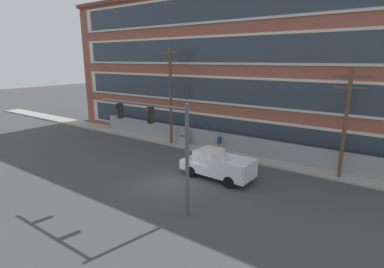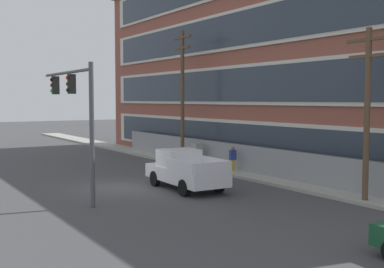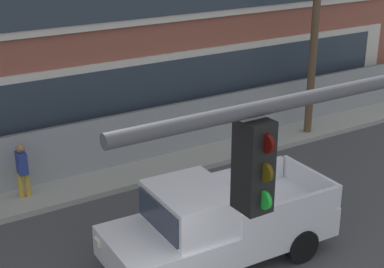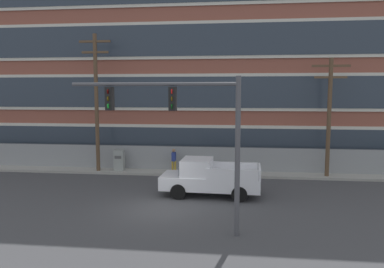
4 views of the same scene
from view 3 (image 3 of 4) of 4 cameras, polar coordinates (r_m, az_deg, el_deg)
sidewalk_building_side at (r=17.08m, az=-14.04°, el=-5.39°), size 80.00×2.19×0.16m
chain_link_fence at (r=17.08m, az=-14.38°, el=-2.33°), size 32.25×0.06×1.80m
pickup_truck_white at (r=13.20m, az=2.31°, el=-8.76°), size 5.35×2.36×1.96m
utility_pole_midblock at (r=20.07m, az=11.93°, el=11.20°), size 2.32×0.26×7.62m
pedestrian_near_cabinet at (r=16.41m, az=-16.13°, el=-3.27°), size 0.32×0.41×1.69m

